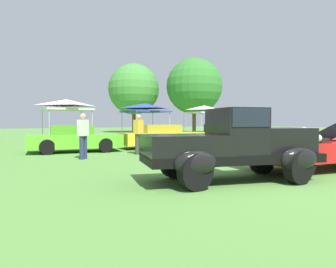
{
  "coord_description": "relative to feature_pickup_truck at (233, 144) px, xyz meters",
  "views": [
    {
      "loc": [
        -5.19,
        -5.08,
        1.4
      ],
      "look_at": [
        -0.17,
        3.38,
        0.99
      ],
      "focal_mm": 32.85,
      "sensor_mm": 36.0,
      "label": 1
    }
  ],
  "objects": [
    {
      "name": "spectator_by_row",
      "position": [
        2.2,
        3.49,
        0.05
      ],
      "size": [
        0.46,
        0.39,
        1.69
      ],
      "color": "#283351",
      "rests_on": "ground_plane"
    },
    {
      "name": "canopy_tent_left_field",
      "position": [
        -0.78,
        13.57,
        1.56
      ],
      "size": [
        2.65,
        2.65,
        2.71
      ],
      "color": "#B7B7BC",
      "rests_on": "ground_plane"
    },
    {
      "name": "spectator_between_cars",
      "position": [
        0.58,
        6.39,
        0.05
      ],
      "size": [
        0.46,
        0.39,
        1.69
      ],
      "color": "#383838",
      "rests_on": "ground_plane"
    },
    {
      "name": "spectator_near_truck",
      "position": [
        -1.87,
        5.93,
        0.05
      ],
      "size": [
        0.46,
        0.44,
        1.69
      ],
      "color": "#283351",
      "rests_on": "ground_plane"
    },
    {
      "name": "feature_pickup_truck",
      "position": [
        0.0,
        0.0,
        0.0
      ],
      "size": [
        4.33,
        2.63,
        1.7
      ],
      "color": "black",
      "rests_on": "ground_plane"
    },
    {
      "name": "canopy_tent_right_field",
      "position": [
        10.73,
        15.08,
        1.56
      ],
      "size": [
        2.75,
        2.75,
        2.71
      ],
      "color": "#B7B7BC",
      "rests_on": "ground_plane"
    },
    {
      "name": "show_car_lime",
      "position": [
        -1.5,
        8.74,
        -0.26
      ],
      "size": [
        4.27,
        2.24,
        1.22
      ],
      "color": "#60C62D",
      "rests_on": "ground_plane"
    },
    {
      "name": "treeline_mid_left",
      "position": [
        10.8,
        29.43,
        4.46
      ],
      "size": [
        6.23,
        6.23,
        8.45
      ],
      "color": "brown",
      "rests_on": "ground_plane"
    },
    {
      "name": "canopy_tent_center_field",
      "position": [
        5.08,
        14.78,
        1.56
      ],
      "size": [
        2.88,
        2.88,
        2.71
      ],
      "color": "#B7B7BC",
      "rests_on": "ground_plane"
    },
    {
      "name": "treeline_center",
      "position": [
        16.63,
        24.81,
        4.71
      ],
      "size": [
        6.68,
        6.68,
        8.92
      ],
      "color": "brown",
      "rests_on": "ground_plane"
    },
    {
      "name": "show_car_charcoal",
      "position": [
        7.82,
        9.16,
        -0.26
      ],
      "size": [
        4.68,
        2.22,
        1.22
      ],
      "color": "#28282D",
      "rests_on": "ground_plane"
    },
    {
      "name": "neighbor_convertible",
      "position": [
        3.4,
        -0.03,
        -0.28
      ],
      "size": [
        4.52,
        2.37,
        1.4
      ],
      "color": "red",
      "rests_on": "ground_plane"
    },
    {
      "name": "ground_plane",
      "position": [
        0.24,
        -0.3,
        -0.86
      ],
      "size": [
        120.0,
        120.0,
        0.0
      ],
      "primitive_type": "plane",
      "color": "#568C3D"
    },
    {
      "name": "show_car_yellow",
      "position": [
        3.02,
        8.68,
        -0.26
      ],
      "size": [
        4.54,
        1.96,
        1.22
      ],
      "color": "yellow",
      "rests_on": "ground_plane"
    }
  ]
}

